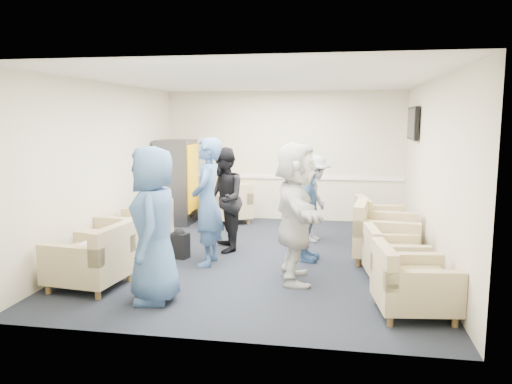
% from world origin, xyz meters
% --- Properties ---
extents(floor, '(6.00, 6.00, 0.00)m').
position_xyz_m(floor, '(0.00, 0.00, 0.00)').
color(floor, black).
rests_on(floor, ground).
extents(ceiling, '(6.00, 6.00, 0.00)m').
position_xyz_m(ceiling, '(0.00, 0.00, 2.70)').
color(ceiling, white).
rests_on(ceiling, back_wall).
extents(back_wall, '(5.00, 0.02, 2.70)m').
position_xyz_m(back_wall, '(0.00, 3.00, 1.35)').
color(back_wall, beige).
rests_on(back_wall, floor).
extents(front_wall, '(5.00, 0.02, 2.70)m').
position_xyz_m(front_wall, '(0.00, -3.00, 1.35)').
color(front_wall, beige).
rests_on(front_wall, floor).
extents(left_wall, '(0.02, 6.00, 2.70)m').
position_xyz_m(left_wall, '(-2.50, 0.00, 1.35)').
color(left_wall, beige).
rests_on(left_wall, floor).
extents(right_wall, '(0.02, 6.00, 2.70)m').
position_xyz_m(right_wall, '(2.50, 0.00, 1.35)').
color(right_wall, beige).
rests_on(right_wall, floor).
extents(chair_rail, '(4.98, 0.04, 0.06)m').
position_xyz_m(chair_rail, '(0.00, 2.98, 0.90)').
color(chair_rail, white).
rests_on(chair_rail, back_wall).
extents(tv, '(0.10, 1.00, 0.58)m').
position_xyz_m(tv, '(2.44, 1.80, 2.05)').
color(tv, black).
rests_on(tv, right_wall).
extents(armchair_left_near, '(0.95, 0.95, 0.69)m').
position_xyz_m(armchair_left_near, '(-1.87, -1.77, 0.34)').
color(armchair_left_near, tan).
rests_on(armchair_left_near, floor).
extents(armchair_left_mid, '(0.82, 0.82, 0.63)m').
position_xyz_m(armchair_left_mid, '(-1.96, -0.74, 0.32)').
color(armchair_left_mid, tan).
rests_on(armchair_left_mid, floor).
extents(armchair_left_far, '(1.01, 1.01, 0.72)m').
position_xyz_m(armchair_left_far, '(-1.93, -0.16, 0.36)').
color(armchair_left_far, tan).
rests_on(armchair_left_far, floor).
extents(armchair_right_near, '(0.92, 0.92, 0.66)m').
position_xyz_m(armchair_right_near, '(1.97, -1.99, 0.33)').
color(armchair_right_near, tan).
rests_on(armchair_right_near, floor).
extents(armchair_right_midnear, '(0.84, 0.84, 0.60)m').
position_xyz_m(armchair_right_midnear, '(1.89, -0.81, 0.30)').
color(armchair_right_midnear, tan).
rests_on(armchair_right_midnear, floor).
extents(armchair_right_midfar, '(1.04, 1.04, 0.75)m').
position_xyz_m(armchair_right_midfar, '(1.84, 0.09, 0.38)').
color(armchair_right_midfar, tan).
rests_on(armchair_right_midfar, floor).
extents(armchair_right_far, '(1.00, 1.00, 0.70)m').
position_xyz_m(armchair_right_far, '(1.88, 1.00, 0.35)').
color(armchair_right_far, tan).
rests_on(armchair_right_far, floor).
extents(armchair_corner, '(1.22, 1.22, 0.70)m').
position_xyz_m(armchair_corner, '(-1.10, 2.39, 0.35)').
color(armchair_corner, tan).
rests_on(armchair_corner, floor).
extents(vending_machine, '(0.69, 0.81, 1.71)m').
position_xyz_m(vending_machine, '(-2.09, 2.21, 0.85)').
color(vending_machine, '#4A4A51').
rests_on(vending_machine, floor).
extents(backpack, '(0.31, 0.26, 0.47)m').
position_xyz_m(backpack, '(-1.22, -0.28, 0.24)').
color(backpack, black).
rests_on(backpack, floor).
extents(pillow, '(0.35, 0.44, 0.12)m').
position_xyz_m(pillow, '(-1.88, -1.76, 0.52)').
color(pillow, silver).
rests_on(pillow, armchair_left_near).
extents(person_front_left, '(0.79, 1.01, 1.83)m').
position_xyz_m(person_front_left, '(-0.92, -2.06, 0.91)').
color(person_front_left, '#3C5F91').
rests_on(person_front_left, floor).
extents(person_mid_left, '(0.47, 0.70, 1.86)m').
position_xyz_m(person_mid_left, '(-0.70, -0.52, 0.93)').
color(person_mid_left, '#3C5F91').
rests_on(person_mid_left, floor).
extents(person_back_left, '(0.86, 0.98, 1.69)m').
position_xyz_m(person_back_left, '(-0.66, 0.26, 0.84)').
color(person_back_left, black).
rests_on(person_back_left, floor).
extents(person_back_right, '(0.75, 1.07, 1.51)m').
position_xyz_m(person_back_right, '(0.75, 1.16, 0.76)').
color(person_back_right, silver).
rests_on(person_back_right, floor).
extents(person_mid_right, '(0.47, 0.92, 1.50)m').
position_xyz_m(person_mid_right, '(0.72, -0.08, 0.75)').
color(person_mid_right, '#3C5F91').
rests_on(person_mid_right, floor).
extents(person_front_right, '(0.82, 1.78, 1.84)m').
position_xyz_m(person_front_right, '(0.64, -1.08, 0.92)').
color(person_front_right, silver).
rests_on(person_front_right, floor).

